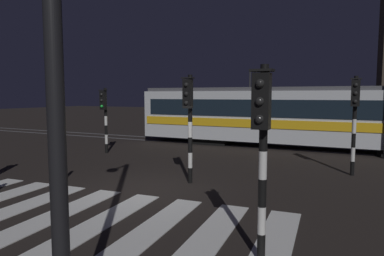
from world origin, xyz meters
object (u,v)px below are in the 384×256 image
object	(u,v)px
traffic_light_median_centre	(189,112)
traffic_light_corner_far_right	(355,110)
traffic_light_corner_far_left	(104,110)
tram	(298,116)
bollard_island_edge	(62,164)
traffic_light_corner_near_right	(262,134)

from	to	relation	value
traffic_light_median_centre	traffic_light_corner_far_right	distance (m)	5.83
traffic_light_corner_far_left	tram	size ratio (longest dim) A/B	0.18
traffic_light_corner_far_left	tram	bearing A→B (deg)	34.63
bollard_island_edge	traffic_light_median_centre	bearing A→B (deg)	20.83
traffic_light_corner_far_left	traffic_light_corner_far_right	distance (m)	10.95
traffic_light_median_centre	bollard_island_edge	world-z (taller)	traffic_light_median_centre
traffic_light_corner_far_left	tram	world-z (taller)	tram
traffic_light_corner_far_left	bollard_island_edge	world-z (taller)	traffic_light_corner_far_left
traffic_light_corner_far_left	bollard_island_edge	distance (m)	5.66
traffic_light_corner_far_left	traffic_light_corner_near_right	bearing A→B (deg)	-38.50
traffic_light_median_centre	bollard_island_edge	distance (m)	4.56
traffic_light_corner_near_right	traffic_light_corner_far_left	xyz separation A→B (m)	(-9.65, 7.67, -0.10)
traffic_light_corner_near_right	tram	world-z (taller)	tram
tram	traffic_light_corner_far_right	bearing A→B (deg)	-64.01
traffic_light_median_centre	traffic_light_corner_far_right	size ratio (longest dim) A/B	0.99
traffic_light_corner_near_right	bollard_island_edge	distance (m)	8.02
traffic_light_corner_far_right	bollard_island_edge	distance (m)	10.11
traffic_light_corner_near_right	traffic_light_corner_far_right	bearing A→B (deg)	80.40
traffic_light_corner_near_right	bollard_island_edge	bearing A→B (deg)	159.60
traffic_light_corner_far_left	tram	distance (m)	9.96
traffic_light_corner_far_left	traffic_light_corner_far_right	bearing A→B (deg)	0.00
traffic_light_corner_far_left	tram	xyz separation A→B (m)	(8.19, 5.66, -0.34)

